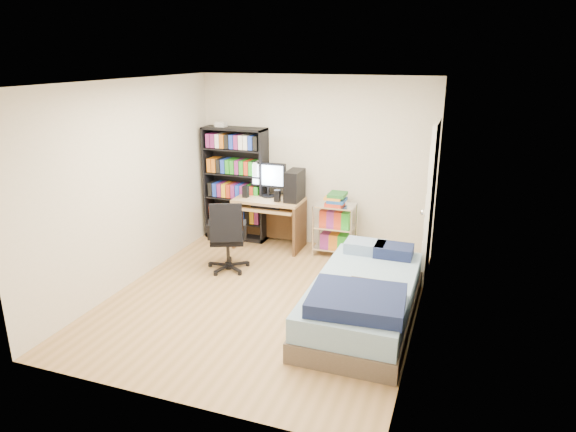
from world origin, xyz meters
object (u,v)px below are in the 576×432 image
at_px(computer_desk, 277,203).
at_px(office_chair, 228,248).
at_px(media_shelf, 236,183).
at_px(bed, 363,299).

height_order(computer_desk, office_chair, computer_desk).
xyz_separation_m(media_shelf, office_chair, (0.43, -1.21, -0.58)).
xyz_separation_m(office_chair, bed, (1.98, -0.77, -0.04)).
height_order(computer_desk, bed, computer_desk).
distance_m(media_shelf, bed, 3.18).
height_order(media_shelf, bed, media_shelf).
bearing_deg(bed, office_chair, 158.70).
bearing_deg(office_chair, media_shelf, 86.74).
relative_size(media_shelf, computer_desk, 1.43).
relative_size(media_shelf, office_chair, 1.86).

